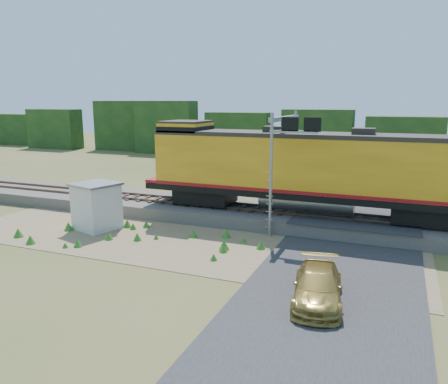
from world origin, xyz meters
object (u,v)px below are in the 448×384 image
at_px(signal_gantry, 287,142).
at_px(car, 318,286).
at_px(shed, 97,206).
at_px(locomotive, 302,168).

height_order(signal_gantry, car, signal_gantry).
bearing_deg(signal_gantry, car, -68.95).
distance_m(shed, car, 14.76).
xyz_separation_m(locomotive, signal_gantry, (-0.78, -0.66, 1.61)).
xyz_separation_m(shed, signal_gantry, (10.29, 4.54, 3.77)).
distance_m(locomotive, signal_gantry, 1.91).
height_order(shed, signal_gantry, signal_gantry).
bearing_deg(signal_gantry, shed, -156.19).
bearing_deg(car, signal_gantry, 102.69).
bearing_deg(locomotive, car, -74.26).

